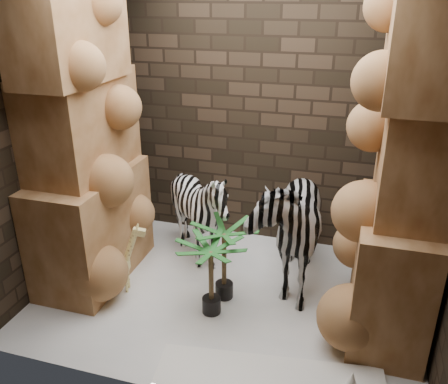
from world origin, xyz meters
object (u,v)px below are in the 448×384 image
(giraffe_toy, at_px, (115,257))
(palm_front, at_px, (224,262))
(surfboard, at_px, (269,378))
(zebra_left, at_px, (200,218))
(palm_back, at_px, (211,278))
(zebra_right, at_px, (286,212))

(giraffe_toy, height_order, palm_front, palm_front)
(giraffe_toy, bearing_deg, surfboard, -36.98)
(palm_front, distance_m, surfboard, 1.16)
(zebra_left, height_order, palm_back, zebra_left)
(zebra_left, relative_size, palm_front, 1.47)
(zebra_right, bearing_deg, giraffe_toy, -165.20)
(zebra_left, bearing_deg, palm_front, -51.57)
(zebra_left, bearing_deg, surfboard, -53.62)
(zebra_left, bearing_deg, palm_back, -64.13)
(zebra_right, relative_size, palm_back, 2.05)
(zebra_left, xyz_separation_m, surfboard, (1.04, -1.45, -0.49))
(giraffe_toy, relative_size, palm_back, 1.01)
(zebra_right, bearing_deg, palm_back, -134.84)
(zebra_left, xyz_separation_m, palm_back, (0.37, -0.79, -0.15))
(giraffe_toy, distance_m, surfboard, 1.83)
(surfboard, bearing_deg, giraffe_toy, 148.72)
(zebra_right, distance_m, surfboard, 1.55)
(palm_front, xyz_separation_m, palm_back, (-0.04, -0.25, -0.02))
(giraffe_toy, bearing_deg, zebra_right, 9.52)
(palm_front, distance_m, palm_back, 0.26)
(palm_back, bearing_deg, giraffe_toy, 175.98)
(giraffe_toy, distance_m, palm_front, 1.04)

